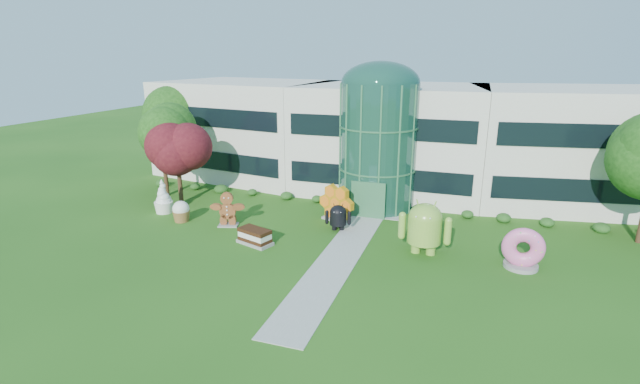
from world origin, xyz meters
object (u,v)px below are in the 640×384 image
(android_black, at_px, (338,216))
(donut, at_px, (523,247))
(android_green, at_px, (425,225))
(gingerbread, at_px, (227,209))

(android_black, distance_m, donut, 11.99)
(android_green, xyz_separation_m, gingerbread, (-13.91, 0.39, -0.63))
(android_black, bearing_deg, android_green, -29.71)
(android_black, xyz_separation_m, gingerbread, (-7.76, -1.70, 0.20))
(gingerbread, bearing_deg, android_black, -4.82)
(donut, bearing_deg, gingerbread, 178.31)
(android_green, relative_size, gingerbread, 1.38)
(android_green, height_order, donut, android_green)
(android_green, height_order, android_black, android_green)
(android_black, height_order, donut, donut)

